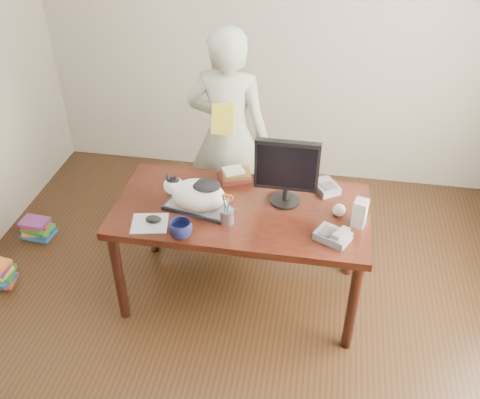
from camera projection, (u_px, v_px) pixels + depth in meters
name	position (u px, v px, depth m)	size (l,w,h in m)	color
room	(220.00, 181.00, 2.53)	(4.50, 4.50, 4.50)	black
desk	(243.00, 219.00, 3.51)	(1.60, 0.80, 0.75)	black
keyboard	(199.00, 209.00, 3.33)	(0.47, 0.26, 0.03)	black
cat	(196.00, 193.00, 3.27)	(0.44, 0.27, 0.25)	white
monitor	(287.00, 169.00, 3.26)	(0.40, 0.19, 0.45)	black
pen_cup	(227.00, 215.00, 3.20)	(0.10, 0.10, 0.22)	gray
mousepad	(150.00, 223.00, 3.23)	(0.25, 0.24, 0.00)	#A5AAB1
mouse	(154.00, 219.00, 3.23)	(0.11, 0.08, 0.04)	black
coffee_mug	(181.00, 229.00, 3.10)	(0.13, 0.13, 0.11)	#0D1237
phone	(334.00, 236.00, 3.10)	(0.23, 0.21, 0.09)	slate
speaker	(360.00, 213.00, 3.18)	(0.10, 0.10, 0.17)	#B0B0B3
baseball	(339.00, 210.00, 3.28)	(0.08, 0.08, 0.08)	beige
book_stack	(235.00, 175.00, 3.61)	(0.25, 0.22, 0.08)	#491813
calculator	(326.00, 187.00, 3.51)	(0.21, 0.22, 0.05)	slate
person	(228.00, 135.00, 3.96)	(0.61, 0.40, 1.66)	silver
held_book	(223.00, 119.00, 3.69)	(0.16, 0.10, 0.22)	yellow
book_pile_b	(37.00, 228.00, 4.28)	(0.26, 0.20, 0.15)	#194E98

